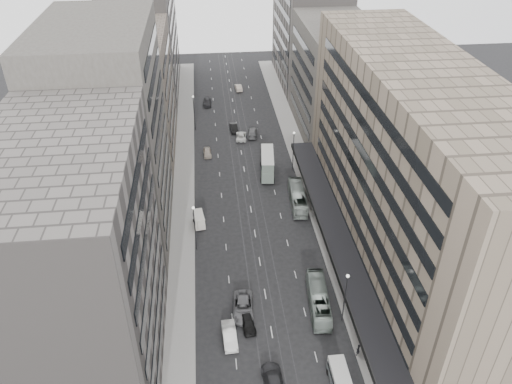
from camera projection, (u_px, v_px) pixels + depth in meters
name	position (u px, v px, depth m)	size (l,w,h in m)	color
ground	(266.00, 299.00, 70.64)	(220.00, 220.00, 0.00)	black
sidewalk_right	(301.00, 162.00, 102.72)	(4.00, 125.00, 0.15)	gray
sidewalk_left	(184.00, 168.00, 100.60)	(4.00, 125.00, 0.15)	gray
department_store	(410.00, 171.00, 70.89)	(19.20, 60.00, 30.00)	gray
building_right_mid	(335.00, 79.00, 108.97)	(15.00, 28.00, 24.00)	#45423C
building_right_far	(309.00, 31.00, 132.71)	(15.00, 32.00, 28.00)	#645E5A
building_left_a	(79.00, 269.00, 53.81)	(15.00, 28.00, 30.00)	#645E5A
building_left_b	(110.00, 138.00, 75.07)	(15.00, 26.00, 34.00)	#45423C
building_left_c	(132.00, 96.00, 99.92)	(15.00, 28.00, 25.00)	#66584F
building_left_d	(144.00, 40.00, 126.43)	(15.00, 38.00, 28.00)	#645E5A
lamp_right_near	(346.00, 293.00, 64.47)	(0.44, 0.44, 8.32)	#262628
lamp_right_far	(294.00, 146.00, 97.60)	(0.44, 0.44, 8.32)	#262628
lamp_left_near	(194.00, 223.00, 76.84)	(0.44, 0.44, 8.32)	#262628
lamp_left_far	(194.00, 109.00, 112.46)	(0.44, 0.44, 8.32)	#262628
bus_near	(319.00, 299.00, 68.63)	(2.42, 10.33, 2.88)	gray
bus_far	(298.00, 197.00, 89.37)	(2.47, 10.58, 2.95)	#919D95
double_decker	(267.00, 163.00, 97.40)	(3.34, 8.65, 4.62)	slate
vw_microbus	(340.00, 377.00, 58.30)	(2.16, 4.69, 2.53)	#4D5254
panel_van	(199.00, 219.00, 84.23)	(2.20, 3.83, 2.29)	silver
sedan_0	(248.00, 323.00, 66.10)	(1.69, 4.21, 1.43)	black
sedan_1	(230.00, 335.00, 64.18)	(1.72, 4.92, 1.62)	silver
sedan_2	(243.00, 307.00, 68.24)	(2.82, 6.11, 1.70)	#5F5F62
sedan_3	(274.00, 381.00, 58.52)	(2.35, 5.79, 1.68)	#252528
sedan_4	(207.00, 152.00, 104.78)	(1.63, 4.05, 1.38)	#AEA090
sedan_5	(234.00, 128.00, 114.28)	(1.62, 4.63, 1.53)	black
sedan_6	(241.00, 136.00, 111.10)	(2.22, 4.82, 1.34)	silver
sedan_7	(252.00, 132.00, 112.27)	(2.25, 5.53, 1.60)	#525254
sedan_8	(207.00, 102.00, 126.42)	(1.98, 4.91, 1.67)	black
sedan_9	(238.00, 87.00, 134.71)	(1.59, 4.57, 1.51)	#BCAB9B
pedestrian	(358.00, 350.00, 61.99)	(0.66, 0.43, 1.81)	black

